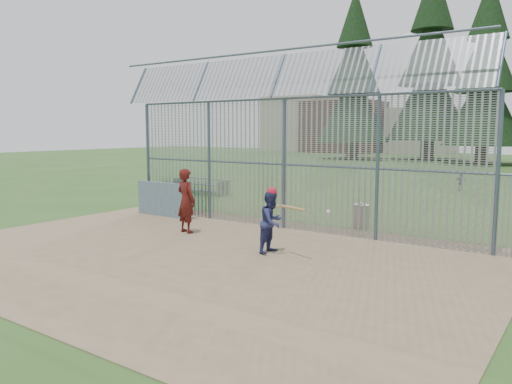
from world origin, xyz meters
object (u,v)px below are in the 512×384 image
Objects in this scene: dugout_wall at (164,199)px; trash_can at (361,216)px; onlooker at (186,201)px; bleacher at (201,185)px; batter at (272,222)px.

dugout_wall reaches higher than trash_can.
trash_can is (3.94, 3.71, -0.59)m from onlooker.
bleacher is (-9.76, 3.63, 0.03)m from trash_can.
onlooker reaches higher than dugout_wall.
onlooker reaches higher than bleacher.
trash_can is (6.54, 2.06, -0.24)m from dugout_wall.
dugout_wall is 6.86m from trash_can.
trash_can is at bearing -126.55° from onlooker.
batter is 4.36m from trash_can.
dugout_wall is 6.42m from batter.
batter is 0.81× the size of onlooker.
dugout_wall is 0.83× the size of bleacher.
onlooker is (-3.42, 0.60, 0.19)m from batter.
batter is at bearing -40.68° from bleacher.
trash_can is (0.52, 4.31, -0.41)m from batter.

